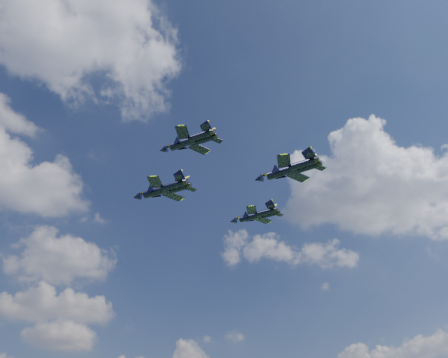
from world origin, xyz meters
TOP-DOWN VIEW (x-y plane):
  - jet_lead at (-15.41, 19.76)m, footprint 12.95×16.60m
  - jet_left at (-18.33, -2.06)m, footprint 10.53×13.63m
  - jet_right at (8.95, 15.55)m, footprint 10.69×14.21m
  - jet_slot at (3.08, -6.12)m, footprint 11.78×15.84m

SIDE VIEW (x-z plane):
  - jet_slot at x=3.08m, z-range 50.97..54.82m
  - jet_right at x=8.95m, z-range 51.16..54.64m
  - jet_left at x=-18.33m, z-range 53.73..57.09m
  - jet_lead at x=-15.41m, z-range 53.65..57.76m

